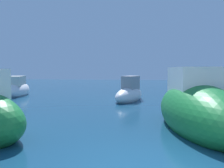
{
  "coord_description": "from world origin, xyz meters",
  "views": [
    {
      "loc": [
        -0.25,
        -4.15,
        1.95
      ],
      "look_at": [
        -2.41,
        11.7,
        0.95
      ],
      "focal_mm": 36.7,
      "sensor_mm": 36.0,
      "label": 1
    }
  ],
  "objects": [
    {
      "name": "moored_boat_4",
      "position": [
        -1.11,
        10.29,
        0.44
      ],
      "size": [
        2.17,
        3.77,
        1.8
      ],
      "rotation": [
        0.0,
        0.0,
        4.43
      ],
      "color": "white",
      "rests_on": "ground"
    },
    {
      "name": "moored_boat_3",
      "position": [
        1.54,
        3.74,
        0.64
      ],
      "size": [
        2.82,
        5.73,
        2.48
      ],
      "rotation": [
        0.0,
        0.0,
        4.84
      ],
      "color": "#197233",
      "rests_on": "ground"
    },
    {
      "name": "moored_boat_2",
      "position": [
        -9.73,
        12.04,
        0.47
      ],
      "size": [
        2.46,
        4.39,
        1.77
      ],
      "rotation": [
        0.0,
        0.0,
        1.83
      ],
      "color": "white",
      "rests_on": "ground"
    }
  ]
}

